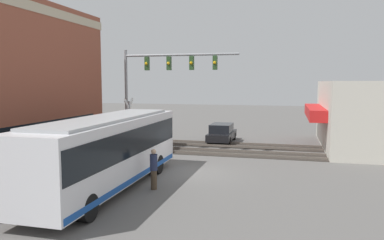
{
  "coord_description": "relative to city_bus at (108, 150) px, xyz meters",
  "views": [
    {
      "loc": [
        -19.07,
        -5.01,
        4.86
      ],
      "look_at": [
        5.06,
        1.26,
        2.33
      ],
      "focal_mm": 35.0,
      "sensor_mm": 36.0,
      "label": 1
    }
  ],
  "objects": [
    {
      "name": "traffic_signal_gantry",
      "position": [
        8.94,
        0.61,
        3.51
      ],
      "size": [
        0.42,
        7.93,
        7.05
      ],
      "color": "gray",
      "rests_on": "ground"
    },
    {
      "name": "ground_plane",
      "position": [
        3.98,
        -2.8,
        -1.83
      ],
      "size": [
        120.0,
        120.0,
        0.0
      ],
      "primitive_type": "plane",
      "color": "#605E5B"
    },
    {
      "name": "pedestrian_at_crossing",
      "position": [
        7.71,
        2.25,
        -0.99
      ],
      "size": [
        0.34,
        0.34,
        1.66
      ],
      "color": "#2D3351",
      "rests_on": "ground"
    },
    {
      "name": "pedestrian_near_bus",
      "position": [
        0.56,
        -1.96,
        -0.88
      ],
      "size": [
        0.34,
        0.34,
        1.85
      ],
      "color": "#473828",
      "rests_on": "ground"
    },
    {
      "name": "parked_car_black",
      "position": [
        14.59,
        -2.6,
        -1.13
      ],
      "size": [
        4.39,
        1.82,
        1.51
      ],
      "color": "black",
      "rests_on": "ground"
    },
    {
      "name": "rail_track_near",
      "position": [
        9.98,
        -2.8,
        -1.8
      ],
      "size": [
        2.6,
        60.0,
        0.15
      ],
      "color": "#332D28",
      "rests_on": "ground"
    },
    {
      "name": "crossing_signal",
      "position": [
        7.79,
        2.46,
        0.46
      ],
      "size": [
        1.41,
        1.18,
        3.81
      ],
      "color": "gray",
      "rests_on": "ground"
    },
    {
      "name": "rail_track_far",
      "position": [
        13.18,
        -2.8,
        -1.8
      ],
      "size": [
        2.6,
        60.0,
        0.15
      ],
      "color": "#332D28",
      "rests_on": "ground"
    },
    {
      "name": "shop_building",
      "position": [
        14.61,
        -14.31,
        0.63
      ],
      "size": [
        12.01,
        9.33,
        4.93
      ],
      "color": "beige",
      "rests_on": "ground"
    },
    {
      "name": "city_bus",
      "position": [
        0.0,
        0.0,
        0.0
      ],
      "size": [
        11.16,
        2.59,
        3.32
      ],
      "color": "silver",
      "rests_on": "ground"
    }
  ]
}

